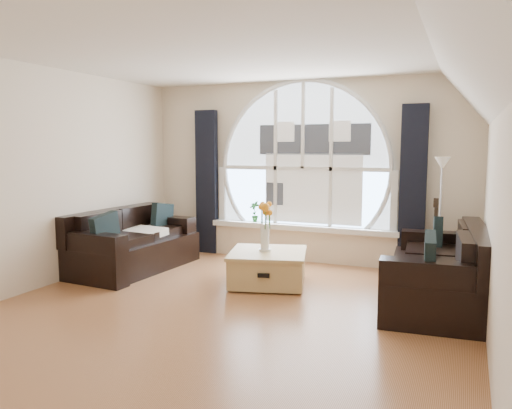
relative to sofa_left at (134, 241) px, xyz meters
name	(u,v)px	position (x,y,z in m)	size (l,w,h in m)	color
ground	(222,314)	(2.00, -1.22, -0.40)	(5.00, 5.50, 0.01)	brown
ceiling	(220,46)	(2.00, -1.22, 2.30)	(5.00, 5.50, 0.01)	silver
wall_back	(304,172)	(2.00, 1.53, 0.95)	(5.00, 0.01, 2.70)	beige
wall_left	(35,178)	(-0.50, -1.22, 0.95)	(0.01, 5.50, 2.70)	beige
wall_right	(496,194)	(4.50, -1.22, 0.95)	(0.01, 5.50, 2.70)	beige
attic_slope	(462,70)	(4.20, -1.22, 1.95)	(0.92, 5.50, 0.72)	silver
arched_window	(303,153)	(2.00, 1.50, 1.23)	(2.60, 0.06, 2.15)	silver
window_sill	(301,227)	(2.00, 1.43, 0.11)	(2.90, 0.22, 0.08)	white
window_frame	(303,153)	(2.00, 1.47, 1.23)	(2.76, 0.08, 2.15)	white
neighbor_house	(313,162)	(2.15, 1.49, 1.10)	(1.70, 0.02, 1.50)	silver
curtain_left	(207,182)	(0.40, 1.41, 0.75)	(0.35, 0.12, 2.30)	black
curtain_right	(413,189)	(3.60, 1.41, 0.75)	(0.35, 0.12, 2.30)	black
sofa_left	(134,241)	(0.00, 0.00, 0.00)	(0.95, 1.89, 0.84)	black
sofa_right	(438,269)	(4.03, -0.01, 0.00)	(0.98, 1.95, 0.87)	black
coffee_chest	(268,266)	(2.02, 0.03, -0.17)	(0.94, 0.94, 0.46)	#A58651
throw_blanket	(141,234)	(0.07, 0.08, 0.10)	(0.55, 0.55, 0.10)	silver
vase_flowers	(265,220)	(1.97, 0.05, 0.41)	(0.24, 0.24, 0.70)	white
floor_lamp	(440,219)	(3.99, 1.05, 0.40)	(0.24, 0.24, 1.60)	#B2B2B2
guitar	(435,237)	(3.92, 1.27, 0.13)	(0.36, 0.24, 1.06)	brown
potted_plant	(255,212)	(1.24, 1.43, 0.31)	(0.17, 0.12, 0.33)	#1E6023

